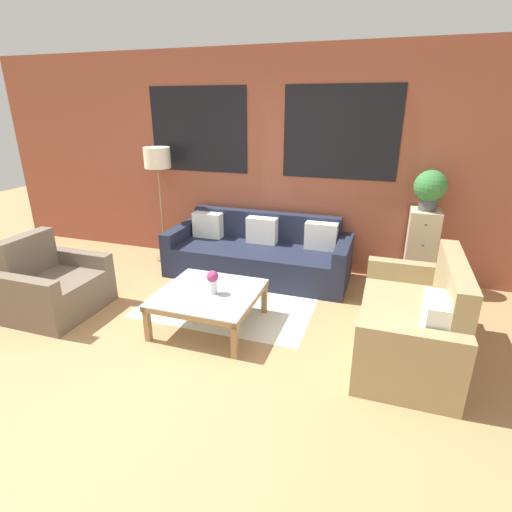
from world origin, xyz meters
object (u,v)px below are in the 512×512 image
at_px(couch_dark, 258,254).
at_px(floor_lamp, 158,164).
at_px(armchair_corner, 54,288).
at_px(drawer_cabinet, 420,250).
at_px(coffee_table, 209,296).
at_px(flower_vase, 213,280).
at_px(settee_vintage, 413,324).
at_px(potted_plant, 430,188).

height_order(couch_dark, floor_lamp, floor_lamp).
relative_size(armchair_corner, drawer_cabinet, 0.94).
relative_size(couch_dark, coffee_table, 2.45).
height_order(drawer_cabinet, flower_vase, drawer_cabinet).
xyz_separation_m(couch_dark, armchair_corner, (-1.78, -1.65, -0.00)).
bearing_deg(armchair_corner, settee_vintage, 5.70).
xyz_separation_m(settee_vintage, drawer_cabinet, (0.11, 1.51, 0.18)).
height_order(armchair_corner, potted_plant, potted_plant).
bearing_deg(coffee_table, couch_dark, 87.75).
bearing_deg(couch_dark, floor_lamp, 175.92).
height_order(couch_dark, drawer_cabinet, drawer_cabinet).
distance_m(settee_vintage, flower_vase, 1.88).
xyz_separation_m(drawer_cabinet, potted_plant, (0.00, 0.00, 0.75)).
xyz_separation_m(armchair_corner, coffee_table, (1.72, 0.24, 0.05)).
distance_m(couch_dark, coffee_table, 1.41).
height_order(couch_dark, flower_vase, couch_dark).
distance_m(settee_vintage, floor_lamp, 3.76).
distance_m(coffee_table, potted_plant, 2.75).
height_order(settee_vintage, drawer_cabinet, drawer_cabinet).
bearing_deg(potted_plant, coffee_table, -141.09).
bearing_deg(settee_vintage, couch_dark, 145.32).
relative_size(settee_vintage, potted_plant, 3.33).
xyz_separation_m(coffee_table, potted_plant, (2.02, 1.63, 0.91)).
bearing_deg(settee_vintage, floor_lamp, 157.29).
height_order(coffee_table, floor_lamp, floor_lamp).
bearing_deg(armchair_corner, flower_vase, 7.25).
bearing_deg(flower_vase, couch_dark, 89.98).
bearing_deg(drawer_cabinet, couch_dark, -173.51).
xyz_separation_m(couch_dark, floor_lamp, (-1.47, 0.10, 1.09)).
bearing_deg(couch_dark, settee_vintage, -34.68).
bearing_deg(couch_dark, drawer_cabinet, 6.49).
height_order(floor_lamp, potted_plant, floor_lamp).
xyz_separation_m(couch_dark, potted_plant, (1.97, 0.22, 0.96)).
distance_m(armchair_corner, drawer_cabinet, 4.19).
relative_size(settee_vintage, coffee_table, 1.59).
xyz_separation_m(coffee_table, floor_lamp, (-1.41, 1.51, 1.04)).
relative_size(settee_vintage, armchair_corner, 1.65).
xyz_separation_m(armchair_corner, potted_plant, (3.74, 1.87, 0.96)).
distance_m(couch_dark, flower_vase, 1.44).
bearing_deg(drawer_cabinet, settee_vintage, -94.00).
xyz_separation_m(armchair_corner, flower_vase, (1.77, 0.23, 0.25)).
bearing_deg(drawer_cabinet, armchair_corner, -153.39).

